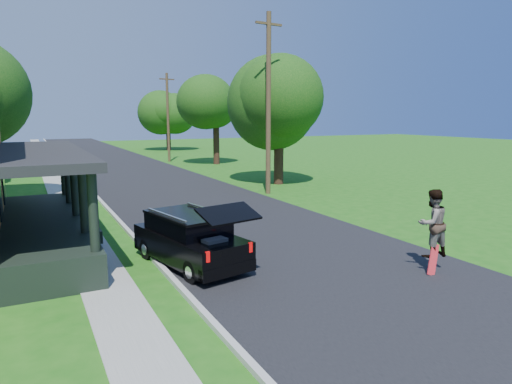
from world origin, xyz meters
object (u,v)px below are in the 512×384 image
black_suv (190,239)px  utility_pole_near (268,103)px  tree_right_near (278,103)px  skateboarder (432,223)px

black_suv → utility_pole_near: 13.00m
tree_right_near → skateboarder: bearing=-104.8°
skateboarder → utility_pole_near: (2.00, 13.03, 3.55)m
skateboarder → tree_right_near: bearing=-102.4°
black_suv → tree_right_near: bearing=39.7°
skateboarder → tree_right_near: (4.19, 15.85, 3.60)m
tree_right_near → utility_pole_near: utility_pole_near is taller
skateboarder → utility_pole_near: utility_pole_near is taller
black_suv → tree_right_near: (9.89, 12.45, 4.17)m
black_suv → skateboarder: (5.70, -3.39, 0.57)m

